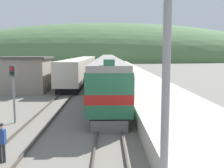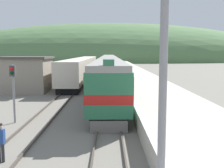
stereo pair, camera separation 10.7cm
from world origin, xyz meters
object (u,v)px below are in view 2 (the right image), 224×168
at_px(carriage_second, 109,67).
at_px(carriage_third, 109,62).
at_px(signal_mast_main, 165,20).
at_px(signal_post_siding, 13,81).
at_px(siding_train, 83,68).
at_px(express_train_lead_car, 109,80).
at_px(track_worker, 0,140).

height_order(carriage_second, carriage_third, same).
height_order(carriage_second, signal_mast_main, signal_mast_main).
distance_m(carriage_third, signal_post_siding, 51.49).
distance_m(carriage_third, siding_train, 21.88).
distance_m(carriage_third, signal_mast_main, 62.18).
bearing_deg(carriage_third, express_train_lead_car, -90.00).
relative_size(signal_mast_main, signal_post_siding, 2.13).
height_order(siding_train, signal_mast_main, signal_mast_main).
xyz_separation_m(carriage_second, signal_post_siding, (-6.31, -28.62, 0.65)).
distance_m(express_train_lead_car, signal_mast_main, 18.32).
height_order(express_train_lead_car, carriage_second, express_train_lead_car).
relative_size(signal_post_siding, track_worker, 2.30).
distance_m(signal_mast_main, track_worker, 8.78).
height_order(siding_train, track_worker, siding_train).
relative_size(siding_train, signal_post_siding, 9.78).
relative_size(carriage_third, signal_post_siding, 5.54).
bearing_deg(express_train_lead_car, carriage_third, 90.00).
height_order(express_train_lead_car, signal_mast_main, signal_mast_main).
xyz_separation_m(carriage_second, carriage_third, (0.00, 22.48, 0.00)).
bearing_deg(carriage_third, siding_train, -102.26).
height_order(carriage_third, siding_train, carriage_third).
bearing_deg(siding_train, express_train_lead_car, -78.45).
distance_m(siding_train, signal_mast_main, 41.29).
distance_m(express_train_lead_car, signal_post_siding, 9.44).
relative_size(carriage_second, track_worker, 12.71).
distance_m(carriage_second, siding_train, 4.78).
bearing_deg(siding_train, signal_mast_main, -81.67).
relative_size(carriage_second, siding_train, 0.57).
xyz_separation_m(express_train_lead_car, siding_train, (-4.65, 22.73, -0.26)).
height_order(carriage_second, signal_post_siding, carriage_second).
relative_size(express_train_lead_car, signal_mast_main, 2.34).
distance_m(express_train_lead_car, carriage_second, 21.63).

